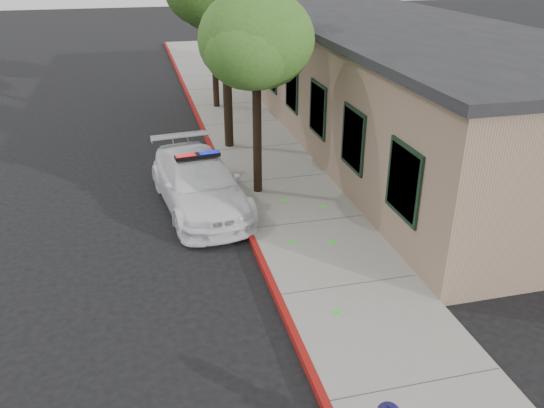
{
  "coord_description": "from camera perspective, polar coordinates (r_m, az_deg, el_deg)",
  "views": [
    {
      "loc": [
        -2.33,
        -9.1,
        6.69
      ],
      "look_at": [
        0.48,
        2.19,
        1.16
      ],
      "focal_mm": 36.35,
      "sensor_mm": 36.0,
      "label": 1
    }
  ],
  "objects": [
    {
      "name": "ground",
      "position": [
        11.53,
        0.31,
        -10.05
      ],
      "size": [
        120.0,
        120.0,
        0.0
      ],
      "primitive_type": "plane",
      "color": "black",
      "rests_on": "ground"
    },
    {
      "name": "clapboard_building",
      "position": [
        20.73,
        12.48,
        12.1
      ],
      "size": [
        7.3,
        20.89,
        4.24
      ],
      "color": "#9C7D66",
      "rests_on": "ground"
    },
    {
      "name": "sidewalk",
      "position": [
        14.33,
        3.56,
        -2.12
      ],
      "size": [
        3.2,
        60.0,
        0.15
      ],
      "primitive_type": "cube",
      "color": "gray",
      "rests_on": "ground"
    },
    {
      "name": "street_tree_far",
      "position": [
        24.14,
        -6.1,
        20.19
      ],
      "size": [
        3.15,
        3.19,
        5.86
      ],
      "rotation": [
        0.0,
        0.0,
        0.34
      ],
      "color": "black",
      "rests_on": "sidewalk"
    },
    {
      "name": "street_tree_near",
      "position": [
        14.89,
        -1.6,
        16.23
      ],
      "size": [
        3.05,
        3.19,
        5.59
      ],
      "rotation": [
        0.0,
        0.0,
        0.39
      ],
      "color": "black",
      "rests_on": "sidewalk"
    },
    {
      "name": "red_curb",
      "position": [
        13.99,
        -2.48,
        -2.81
      ],
      "size": [
        0.14,
        60.0,
        0.16
      ],
      "primitive_type": "cube",
      "color": "#9D1511",
      "rests_on": "ground"
    },
    {
      "name": "police_car",
      "position": [
        15.25,
        -7.55,
        2.19
      ],
      "size": [
        2.63,
        5.26,
        1.59
      ],
      "rotation": [
        0.0,
        0.0,
        0.12
      ],
      "color": "white",
      "rests_on": "ground"
    }
  ]
}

